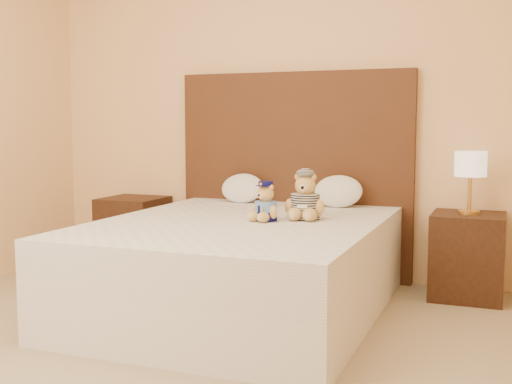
% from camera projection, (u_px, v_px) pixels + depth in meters
% --- Properties ---
extents(bed, '(1.60, 2.00, 0.55)m').
position_uv_depth(bed, '(241.00, 266.00, 3.84)').
color(bed, white).
rests_on(bed, ground).
extents(headboard, '(1.75, 0.08, 1.50)m').
position_uv_depth(headboard, '(294.00, 175.00, 4.73)').
color(headboard, '#452514').
rests_on(headboard, ground).
extents(nightstand_left, '(0.45, 0.45, 0.55)m').
position_uv_depth(nightstand_left, '(134.00, 232.00, 5.04)').
color(nightstand_left, '#3B1F13').
rests_on(nightstand_left, ground).
extents(nightstand_right, '(0.45, 0.45, 0.55)m').
position_uv_depth(nightstand_right, '(467.00, 256.00, 4.13)').
color(nightstand_right, '#3B1F13').
rests_on(nightstand_right, ground).
extents(lamp, '(0.20, 0.20, 0.40)m').
position_uv_depth(lamp, '(471.00, 167.00, 4.07)').
color(lamp, gold).
rests_on(lamp, nightstand_right).
extents(teddy_police, '(0.25, 0.25, 0.23)m').
position_uv_depth(teddy_police, '(266.00, 201.00, 3.79)').
color(teddy_police, tan).
rests_on(teddy_police, bed).
extents(teddy_prisoner, '(0.27, 0.26, 0.28)m').
position_uv_depth(teddy_prisoner, '(305.00, 196.00, 3.85)').
color(teddy_prisoner, tan).
rests_on(teddy_prisoner, bed).
extents(pillow_left, '(0.33, 0.21, 0.23)m').
position_uv_depth(pillow_left, '(242.00, 187.00, 4.69)').
color(pillow_left, white).
rests_on(pillow_left, bed).
extents(pillow_right, '(0.34, 0.22, 0.24)m').
position_uv_depth(pillow_right, '(338.00, 190.00, 4.43)').
color(pillow_right, white).
rests_on(pillow_right, bed).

